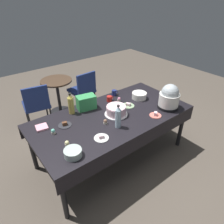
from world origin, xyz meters
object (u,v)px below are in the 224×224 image
(cupcake_rose, at_px, (119,99))
(cupcake_cocoa, at_px, (105,122))
(glass_salad_bowl, at_px, (73,153))
(soda_bottle_ginger_ale, at_px, (71,104))
(dessert_plate_white, at_px, (101,138))
(cupcake_lemon, at_px, (53,131))
(round_cafe_table, at_px, (58,91))
(potluck_table, at_px, (112,119))
(dessert_plate_charcoal, at_px, (65,125))
(cupcake_vanilla, at_px, (67,144))
(soda_carton, at_px, (86,102))
(slow_cooker, at_px, (169,97))
(maroon_chair_left, at_px, (36,103))
(coffee_mug_navy, at_px, (114,93))
(coffee_mug_black, at_px, (164,96))
(frosted_layer_cake, at_px, (116,111))
(dessert_plate_coral, at_px, (155,115))
(dessert_plate_sage, at_px, (128,105))
(ceramic_snack_bowl, at_px, (139,96))
(coffee_mug_red, at_px, (109,99))
(soda_bottle_water, at_px, (118,117))
(maroon_chair_right, at_px, (83,89))

(cupcake_rose, relative_size, cupcake_cocoa, 1.00)
(glass_salad_bowl, distance_m, soda_bottle_ginger_ale, 0.86)
(dessert_plate_white, bearing_deg, cupcake_lemon, 133.33)
(soda_bottle_ginger_ale, relative_size, round_cafe_table, 0.43)
(potluck_table, bearing_deg, dessert_plate_charcoal, 164.13)
(cupcake_vanilla, height_order, round_cafe_table, cupcake_vanilla)
(soda_carton, bearing_deg, glass_salad_bowl, -119.03)
(slow_cooker, height_order, maroon_chair_left, slow_cooker)
(potluck_table, bearing_deg, coffee_mug_navy, 48.58)
(potluck_table, distance_m, coffee_mug_black, 0.94)
(frosted_layer_cake, height_order, dessert_plate_coral, frosted_layer_cake)
(dessert_plate_charcoal, bearing_deg, dessert_plate_sage, -7.36)
(frosted_layer_cake, xyz_separation_m, maroon_chair_left, (-0.62, 1.48, -0.32))
(ceramic_snack_bowl, height_order, coffee_mug_red, ceramic_snack_bowl)
(cupcake_cocoa, bearing_deg, cupcake_lemon, 160.27)
(soda_bottle_water, bearing_deg, frosted_layer_cake, 55.45)
(coffee_mug_navy, bearing_deg, frosted_layer_cake, -125.93)
(coffee_mug_navy, xyz_separation_m, maroon_chair_right, (0.01, 1.00, -0.30))
(glass_salad_bowl, height_order, cupcake_rose, glass_salad_bowl)
(dessert_plate_coral, bearing_deg, dessert_plate_charcoal, 152.89)
(coffee_mug_navy, bearing_deg, cupcake_cocoa, -136.50)
(potluck_table, relative_size, maroon_chair_left, 2.59)
(soda_bottle_ginger_ale, relative_size, coffee_mug_red, 2.59)
(slow_cooker, xyz_separation_m, cupcake_rose, (-0.44, 0.58, -0.14))
(ceramic_snack_bowl, xyz_separation_m, maroon_chair_left, (-1.20, 1.33, -0.31))
(cupcake_rose, bearing_deg, coffee_mug_black, -31.85)
(soda_bottle_ginger_ale, bearing_deg, slow_cooker, -31.69)
(ceramic_snack_bowl, bearing_deg, round_cafe_table, 113.93)
(dessert_plate_sage, height_order, dessert_plate_white, dessert_plate_sage)
(cupcake_vanilla, xyz_separation_m, round_cafe_table, (0.73, 1.87, -0.28))
(potluck_table, height_order, round_cafe_table, potluck_table)
(frosted_layer_cake, height_order, dessert_plate_white, frosted_layer_cake)
(soda_bottle_ginger_ale, bearing_deg, frosted_layer_cake, -41.64)
(cupcake_vanilla, height_order, coffee_mug_black, coffee_mug_black)
(maroon_chair_left, bearing_deg, coffee_mug_navy, -46.33)
(soda_bottle_ginger_ale, bearing_deg, glass_salad_bowl, -117.72)
(round_cafe_table, bearing_deg, dessert_plate_coral, -76.11)
(coffee_mug_black, relative_size, maroon_chair_left, 0.15)
(ceramic_snack_bowl, distance_m, maroon_chair_right, 1.39)
(coffee_mug_black, bearing_deg, dessert_plate_sage, 162.75)
(maroon_chair_right, bearing_deg, ceramic_snack_bowl, -79.98)
(glass_salad_bowl, bearing_deg, potluck_table, 24.75)
(soda_carton, xyz_separation_m, maroon_chair_left, (-0.39, 1.09, -0.36))
(dessert_plate_white, height_order, round_cafe_table, dessert_plate_white)
(cupcake_lemon, bearing_deg, soda_carton, 22.37)
(soda_carton, relative_size, round_cafe_table, 0.36)
(maroon_chair_right, bearing_deg, coffee_mug_navy, -90.43)
(soda_carton, height_order, maroon_chair_right, soda_carton)
(soda_bottle_ginger_ale, distance_m, coffee_mug_red, 0.63)
(potluck_table, bearing_deg, round_cafe_table, 91.70)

